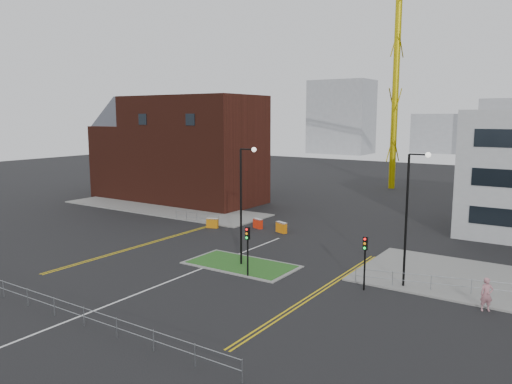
% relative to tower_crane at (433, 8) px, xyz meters
% --- Properties ---
extents(ground, '(200.00, 200.00, 0.00)m').
position_rel_tower_crane_xyz_m(ground, '(-3.50, -53.27, -26.59)').
color(ground, black).
rests_on(ground, ground).
extents(pavement_left, '(28.00, 8.00, 0.12)m').
position_rel_tower_crane_xyz_m(pavement_left, '(-23.50, -31.27, -26.53)').
color(pavement_left, slate).
rests_on(pavement_left, ground).
extents(island_kerb, '(8.60, 4.60, 0.08)m').
position_rel_tower_crane_xyz_m(island_kerb, '(-1.50, -45.27, -26.55)').
color(island_kerb, slate).
rests_on(island_kerb, ground).
extents(grass_island, '(8.00, 4.00, 0.12)m').
position_rel_tower_crane_xyz_m(grass_island, '(-1.50, -45.27, -26.53)').
color(grass_island, '#20531B').
rests_on(grass_island, ground).
extents(brick_building, '(24.20, 10.07, 14.24)m').
position_rel_tower_crane_xyz_m(brick_building, '(-26.47, -25.27, -19.74)').
color(brick_building, '#411910').
rests_on(brick_building, ground).
extents(tower_crane, '(50.86, 16.84, 38.55)m').
position_rel_tower_crane_xyz_m(tower_crane, '(0.00, 0.00, 0.00)').
color(tower_crane, '#B9A40A').
rests_on(tower_crane, ground).
extents(streetlamp_island, '(1.46, 0.36, 9.18)m').
position_rel_tower_crane_xyz_m(streetlamp_island, '(-1.28, -45.27, -21.17)').
color(streetlamp_island, black).
rests_on(streetlamp_island, ground).
extents(streetlamp_right_near, '(1.46, 0.36, 9.18)m').
position_rel_tower_crane_xyz_m(streetlamp_right_near, '(10.72, -43.27, -21.17)').
color(streetlamp_right_near, black).
rests_on(streetlamp_right_near, ground).
extents(traffic_light_island, '(0.28, 0.33, 3.65)m').
position_rel_tower_crane_xyz_m(traffic_light_island, '(0.50, -47.29, -24.02)').
color(traffic_light_island, black).
rests_on(traffic_light_island, ground).
extents(traffic_light_right, '(0.28, 0.33, 3.65)m').
position_rel_tower_crane_xyz_m(traffic_light_right, '(8.50, -45.29, -24.02)').
color(traffic_light_right, black).
rests_on(traffic_light_right, ground).
extents(railing_front, '(24.05, 0.05, 1.10)m').
position_rel_tower_crane_xyz_m(railing_front, '(-3.50, -59.27, -25.80)').
color(railing_front, gray).
rests_on(railing_front, ground).
extents(railing_left, '(6.05, 0.05, 1.10)m').
position_rel_tower_crane_xyz_m(railing_left, '(-14.50, -35.27, -25.84)').
color(railing_left, gray).
rests_on(railing_left, ground).
extents(centre_line, '(0.15, 30.00, 0.01)m').
position_rel_tower_crane_xyz_m(centre_line, '(-3.50, -51.27, -26.58)').
color(centre_line, silver).
rests_on(centre_line, ground).
extents(yellow_left_a, '(0.12, 24.00, 0.01)m').
position_rel_tower_crane_xyz_m(yellow_left_a, '(-12.50, -43.27, -26.58)').
color(yellow_left_a, gold).
rests_on(yellow_left_a, ground).
extents(yellow_left_b, '(0.12, 24.00, 0.01)m').
position_rel_tower_crane_xyz_m(yellow_left_b, '(-12.20, -43.27, -26.58)').
color(yellow_left_b, gold).
rests_on(yellow_left_b, ground).
extents(yellow_right_a, '(0.12, 20.00, 0.01)m').
position_rel_tower_crane_xyz_m(yellow_right_a, '(6.00, -47.27, -26.58)').
color(yellow_right_a, gold).
rests_on(yellow_right_a, ground).
extents(yellow_right_b, '(0.12, 20.00, 0.01)m').
position_rel_tower_crane_xyz_m(yellow_right_b, '(6.30, -47.27, -26.58)').
color(yellow_right_b, gold).
rests_on(yellow_right_b, ground).
extents(skyline_a, '(18.00, 12.00, 22.00)m').
position_rel_tower_crane_xyz_m(skyline_a, '(-43.50, 66.73, -15.59)').
color(skyline_a, gray).
rests_on(skyline_a, ground).
extents(skyline_d, '(30.00, 12.00, 12.00)m').
position_rel_tower_crane_xyz_m(skyline_d, '(-11.50, 86.73, -20.59)').
color(skyline_d, gray).
rests_on(skyline_d, ground).
extents(pedestrian, '(0.88, 0.78, 2.02)m').
position_rel_tower_crane_xyz_m(pedestrian, '(15.86, -44.64, -25.58)').
color(pedestrian, '#B97781').
rests_on(pedestrian, ground).
extents(barrier_left, '(1.26, 0.78, 1.01)m').
position_rel_tower_crane_xyz_m(barrier_left, '(-11.50, -36.34, -26.04)').
color(barrier_left, '#C4700A').
rests_on(barrier_left, ground).
extents(barrier_mid, '(1.25, 0.77, 1.00)m').
position_rel_tower_crane_xyz_m(barrier_mid, '(-7.50, -33.87, -26.05)').
color(barrier_mid, red).
rests_on(barrier_mid, ground).
extents(barrier_right, '(1.34, 0.83, 1.07)m').
position_rel_tower_crane_xyz_m(barrier_right, '(-4.50, -34.19, -26.01)').
color(barrier_right, orange).
rests_on(barrier_right, ground).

